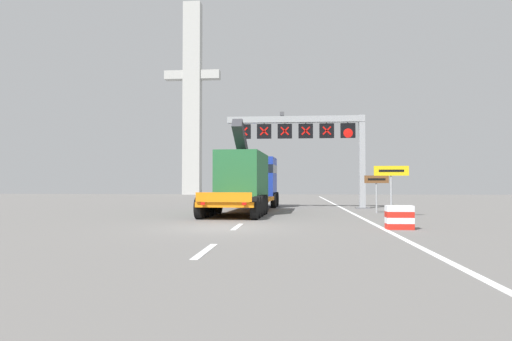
{
  "coord_description": "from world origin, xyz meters",
  "views": [
    {
      "loc": [
        2.81,
        -17.23,
        1.72
      ],
      "look_at": [
        0.3,
        12.12,
        2.6
      ],
      "focal_mm": 31.25,
      "sensor_mm": 36.0,
      "label": 1
    }
  ],
  "objects": [
    {
      "name": "edge_line_right",
      "position": [
        6.2,
        12.0,
        0.01
      ],
      "size": [
        0.2,
        63.0,
        0.01
      ],
      "primitive_type": "cube",
      "color": "silver",
      "rests_on": "ground"
    },
    {
      "name": "crash_barrier_striped",
      "position": [
        6.77,
        0.0,
        0.45
      ],
      "size": [
        1.01,
        0.51,
        0.9
      ],
      "color": "red",
      "rests_on": "ground"
    },
    {
      "name": "overhead_lane_gantry",
      "position": [
        4.04,
        14.34,
        5.23
      ],
      "size": [
        9.95,
        0.9,
        6.83
      ],
      "color": "#9EA0A5",
      "rests_on": "ground"
    },
    {
      "name": "bridge_pylon_distant",
      "position": [
        -13.61,
        53.44,
        15.99
      ],
      "size": [
        9.0,
        2.0,
        31.21
      ],
      "color": "#B7B7B2",
      "rests_on": "ground"
    },
    {
      "name": "ground",
      "position": [
        0.0,
        0.0,
        0.0
      ],
      "size": [
        112.0,
        112.0,
        0.0
      ],
      "primitive_type": "plane",
      "color": "slate"
    },
    {
      "name": "exit_sign_yellow",
      "position": [
        7.89,
        6.6,
        2.06
      ],
      "size": [
        1.79,
        0.15,
        2.66
      ],
      "color": "#9EA0A5",
      "rests_on": "ground"
    },
    {
      "name": "heavy_haul_truck_orange",
      "position": [
        -0.07,
        11.43,
        1.99
      ],
      "size": [
        3.6,
        14.16,
        5.3
      ],
      "color": "orange",
      "rests_on": "ground"
    },
    {
      "name": "tourist_info_sign_brown",
      "position": [
        7.66,
        9.5,
        1.67
      ],
      "size": [
        1.41,
        0.15,
        2.21
      ],
      "color": "#9EA0A5",
      "rests_on": "ground"
    },
    {
      "name": "lane_markings",
      "position": [
        0.55,
        19.82,
        0.01
      ],
      "size": [
        0.2,
        54.23,
        0.01
      ],
      "color": "silver",
      "rests_on": "ground"
    }
  ]
}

